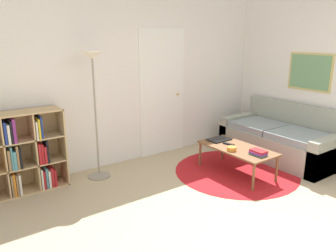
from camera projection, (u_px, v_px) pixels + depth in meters
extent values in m
plane|color=tan|center=(281.00, 242.00, 3.12)|extent=(14.00, 14.00, 0.00)
cube|color=silver|center=(133.00, 77.00, 4.95)|extent=(7.80, 0.05, 2.60)
cube|color=white|center=(162.00, 93.00, 5.28)|extent=(0.84, 0.02, 2.01)
sphere|color=tan|center=(178.00, 94.00, 5.44)|extent=(0.04, 0.04, 0.04)
cube|color=silver|center=(310.00, 75.00, 5.21)|extent=(0.05, 5.74, 2.60)
cube|color=tan|center=(310.00, 72.00, 5.16)|extent=(0.02, 0.73, 0.59)
cube|color=#669366|center=(310.00, 72.00, 5.15)|extent=(0.01, 0.67, 0.53)
cylinder|color=#B2191E|center=(236.00, 171.00, 4.75)|extent=(1.76, 1.76, 0.01)
cube|color=tan|center=(62.00, 145.00, 4.31)|extent=(0.02, 0.34, 1.02)
cube|color=tan|center=(14.00, 113.00, 3.88)|extent=(1.08, 0.34, 0.02)
cube|color=tan|center=(24.00, 190.00, 4.15)|extent=(1.08, 0.34, 0.02)
cube|color=tan|center=(16.00, 149.00, 4.14)|extent=(1.08, 0.02, 1.02)
cube|color=tan|center=(4.00, 156.00, 3.92)|extent=(0.02, 0.32, 0.98)
cube|color=tan|center=(34.00, 150.00, 4.11)|extent=(0.02, 0.32, 0.98)
cube|color=tan|center=(21.00, 166.00, 4.06)|extent=(1.05, 0.32, 0.02)
cube|color=tan|center=(17.00, 140.00, 3.97)|extent=(1.05, 0.32, 0.02)
cube|color=olive|center=(11.00, 184.00, 4.00)|extent=(0.02, 0.25, 0.28)
cube|color=orange|center=(14.00, 184.00, 3.99)|extent=(0.02, 0.19, 0.28)
cube|color=olive|center=(16.00, 184.00, 4.02)|extent=(0.02, 0.22, 0.26)
cube|color=silver|center=(19.00, 182.00, 4.05)|extent=(0.03, 0.25, 0.26)
cube|color=silver|center=(40.00, 177.00, 4.20)|extent=(0.02, 0.27, 0.26)
cube|color=#B21E23|center=(43.00, 178.00, 4.19)|extent=(0.02, 0.21, 0.24)
cube|color=teal|center=(45.00, 177.00, 4.21)|extent=(0.02, 0.21, 0.27)
cube|color=silver|center=(47.00, 177.00, 4.25)|extent=(0.03, 0.25, 0.23)
cube|color=#B21E23|center=(50.00, 175.00, 4.27)|extent=(0.03, 0.27, 0.25)
cube|color=#B21E23|center=(53.00, 176.00, 4.29)|extent=(0.03, 0.24, 0.22)
cube|color=olive|center=(8.00, 159.00, 3.90)|extent=(0.03, 0.22, 0.25)
cube|color=teal|center=(11.00, 157.00, 3.91)|extent=(0.02, 0.20, 0.29)
cube|color=teal|center=(14.00, 159.00, 3.93)|extent=(0.03, 0.19, 0.23)
cube|color=olive|center=(16.00, 156.00, 3.94)|extent=(0.03, 0.20, 0.29)
cube|color=black|center=(19.00, 157.00, 3.96)|extent=(0.02, 0.20, 0.26)
cube|color=#B21E23|center=(38.00, 153.00, 4.09)|extent=(0.03, 0.22, 0.27)
cube|color=#B21E23|center=(40.00, 152.00, 4.13)|extent=(0.02, 0.27, 0.26)
cube|color=#B21E23|center=(43.00, 153.00, 4.14)|extent=(0.03, 0.23, 0.22)
cube|color=black|center=(46.00, 150.00, 4.13)|extent=(0.02, 0.20, 0.29)
cube|color=navy|center=(4.00, 133.00, 3.80)|extent=(0.03, 0.19, 0.26)
cube|color=silver|center=(7.00, 133.00, 3.84)|extent=(0.03, 0.25, 0.23)
cube|color=black|center=(10.00, 131.00, 3.86)|extent=(0.02, 0.26, 0.27)
cube|color=#7F287A|center=(12.00, 129.00, 3.88)|extent=(0.03, 0.26, 0.29)
cube|color=silver|center=(35.00, 129.00, 4.01)|extent=(0.02, 0.21, 0.22)
cube|color=gold|center=(37.00, 128.00, 4.02)|extent=(0.02, 0.22, 0.25)
cube|color=navy|center=(39.00, 126.00, 4.05)|extent=(0.02, 0.27, 0.28)
cylinder|color=gray|center=(99.00, 176.00, 4.58)|extent=(0.30, 0.30, 0.01)
cylinder|color=gray|center=(96.00, 117.00, 4.35)|extent=(0.02, 0.02, 1.61)
cone|color=white|center=(92.00, 55.00, 4.14)|extent=(0.31, 0.31, 0.10)
cube|color=gray|center=(279.00, 145.00, 5.28)|extent=(0.93, 1.82, 0.41)
cube|color=gray|center=(295.00, 128.00, 5.43)|extent=(0.16, 1.82, 0.84)
cube|color=gray|center=(330.00, 155.00, 4.61)|extent=(0.93, 0.16, 0.55)
cube|color=gray|center=(241.00, 129.00, 5.91)|extent=(0.93, 0.16, 0.55)
cube|color=gray|center=(299.00, 136.00, 4.87)|extent=(0.73, 0.73, 0.10)
cube|color=gray|center=(259.00, 125.00, 5.46)|extent=(0.73, 0.73, 0.10)
cube|color=brown|center=(237.00, 148.00, 4.58)|extent=(0.54, 1.10, 0.02)
cylinder|color=brown|center=(253.00, 177.00, 4.11)|extent=(0.04, 0.04, 0.37)
cylinder|color=brown|center=(200.00, 154.00, 4.91)|extent=(0.04, 0.04, 0.37)
cylinder|color=brown|center=(277.00, 169.00, 4.36)|extent=(0.04, 0.04, 0.37)
cylinder|color=brown|center=(222.00, 148.00, 5.17)|extent=(0.04, 0.04, 0.37)
cube|color=black|center=(219.00, 139.00, 4.90)|extent=(0.33, 0.23, 0.02)
cylinder|color=orange|center=(232.00, 149.00, 4.44)|extent=(0.13, 0.13, 0.05)
cube|color=teal|center=(258.00, 154.00, 4.29)|extent=(0.14, 0.20, 0.02)
cube|color=#7F287A|center=(258.00, 153.00, 4.27)|extent=(0.14, 0.20, 0.02)
cube|color=#B21E23|center=(259.00, 151.00, 4.28)|extent=(0.14, 0.20, 0.02)
cube|color=black|center=(229.00, 144.00, 4.68)|extent=(0.08, 0.18, 0.02)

